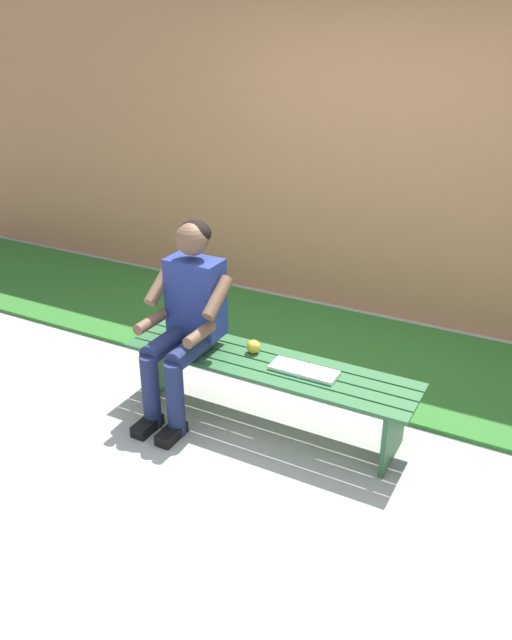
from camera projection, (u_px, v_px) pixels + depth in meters
name	position (u px, v px, depth m)	size (l,w,h in m)	color
ground_plane	(16.00, 457.00, 3.67)	(10.00, 7.00, 0.04)	#9E9E99
grass_strip	(331.00, 348.00, 4.82)	(9.00, 1.40, 0.03)	#2D6B28
brick_wall	(325.00, 156.00, 5.24)	(9.50, 0.24, 2.55)	#B27A51
bench_near	(268.00, 376.00, 3.84)	(1.85, 0.44, 0.42)	#2D6038
person_seated	(186.00, 315.00, 3.83)	(0.50, 0.69, 1.23)	navy
apple	(253.00, 347.00, 3.89)	(0.09, 0.09, 0.09)	gold
book_open	(304.00, 371.00, 3.68)	(0.41, 0.16, 0.02)	white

